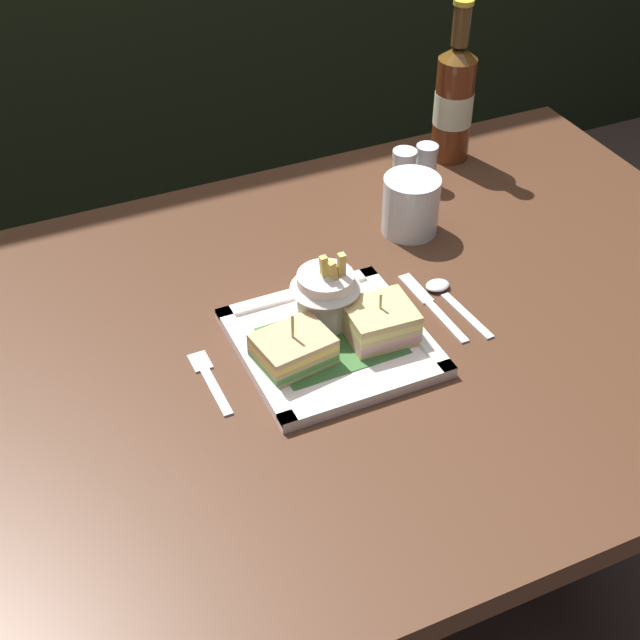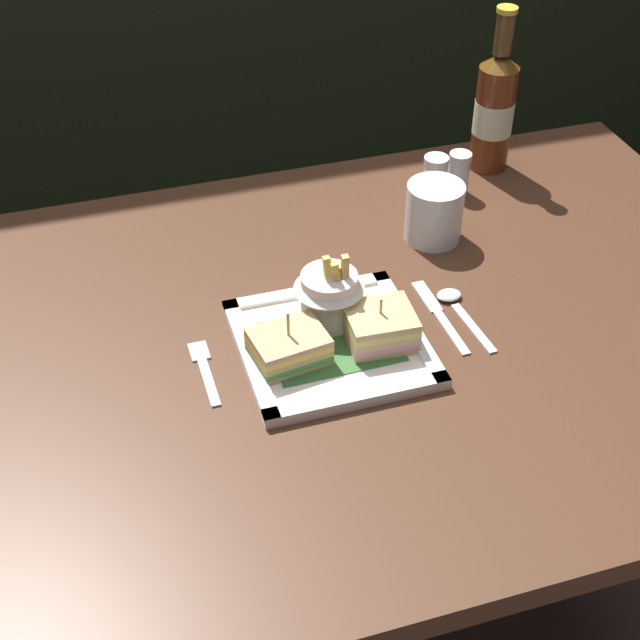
# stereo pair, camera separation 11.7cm
# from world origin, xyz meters

# --- Properties ---
(dining_table) EXTENTS (1.38, 0.87, 0.74)m
(dining_table) POSITION_xyz_m (0.00, 0.00, 0.62)
(dining_table) COLOR #4B2D1D
(dining_table) RESTS_ON ground_plane
(square_plate) EXTENTS (0.24, 0.24, 0.02)m
(square_plate) POSITION_xyz_m (0.02, -0.02, 0.74)
(square_plate) COLOR white
(square_plate) RESTS_ON dining_table
(sandwich_half_left) EXTENTS (0.10, 0.08, 0.07)m
(sandwich_half_left) POSITION_xyz_m (-0.04, -0.04, 0.77)
(sandwich_half_left) COLOR tan
(sandwich_half_left) RESTS_ON square_plate
(sandwich_half_right) EXTENTS (0.09, 0.08, 0.07)m
(sandwich_half_right) POSITION_xyz_m (0.08, -0.04, 0.77)
(sandwich_half_right) COLOR tan
(sandwich_half_right) RESTS_ON square_plate
(fries_cup) EXTENTS (0.09, 0.09, 0.11)m
(fries_cup) POSITION_xyz_m (0.03, 0.02, 0.80)
(fries_cup) COLOR white
(fries_cup) RESTS_ON square_plate
(beer_bottle) EXTENTS (0.07, 0.07, 0.27)m
(beer_bottle) POSITION_xyz_m (0.42, 0.35, 0.84)
(beer_bottle) COLOR #602913
(beer_bottle) RESTS_ON dining_table
(water_glass) EXTENTS (0.09, 0.09, 0.09)m
(water_glass) POSITION_xyz_m (0.25, 0.17, 0.78)
(water_glass) COLOR silver
(water_glass) RESTS_ON dining_table
(fork) EXTENTS (0.02, 0.12, 0.00)m
(fork) POSITION_xyz_m (-0.14, -0.02, 0.74)
(fork) COLOR silver
(fork) RESTS_ON dining_table
(knife) EXTENTS (0.02, 0.16, 0.00)m
(knife) POSITION_xyz_m (0.18, -0.00, 0.74)
(knife) COLOR silver
(knife) RESTS_ON dining_table
(spoon) EXTENTS (0.03, 0.14, 0.01)m
(spoon) POSITION_xyz_m (0.21, 0.01, 0.74)
(spoon) COLOR silver
(spoon) RESTS_ON dining_table
(salt_shaker) EXTENTS (0.04, 0.04, 0.07)m
(salt_shaker) POSITION_xyz_m (0.29, 0.28, 0.77)
(salt_shaker) COLOR silver
(salt_shaker) RESTS_ON dining_table
(pepper_shaker) EXTENTS (0.04, 0.04, 0.07)m
(pepper_shaker) POSITION_xyz_m (0.33, 0.28, 0.77)
(pepper_shaker) COLOR silver
(pepper_shaker) RESTS_ON dining_table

